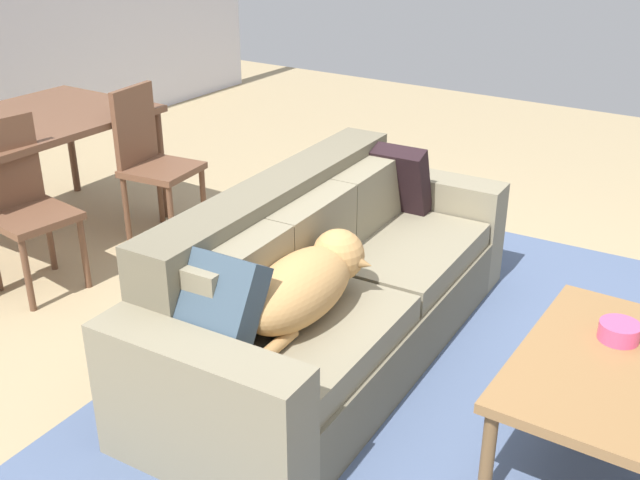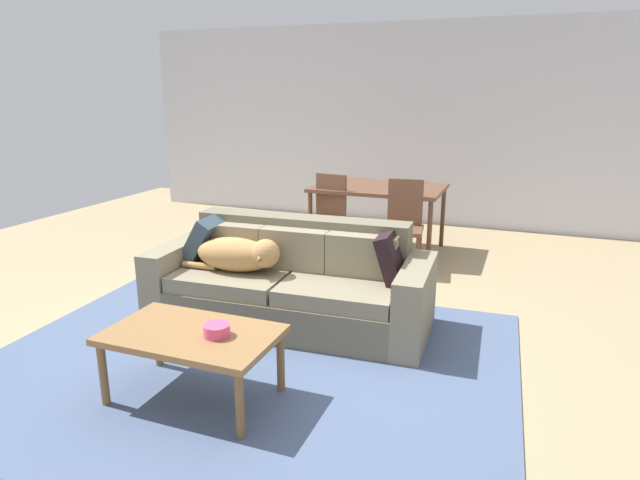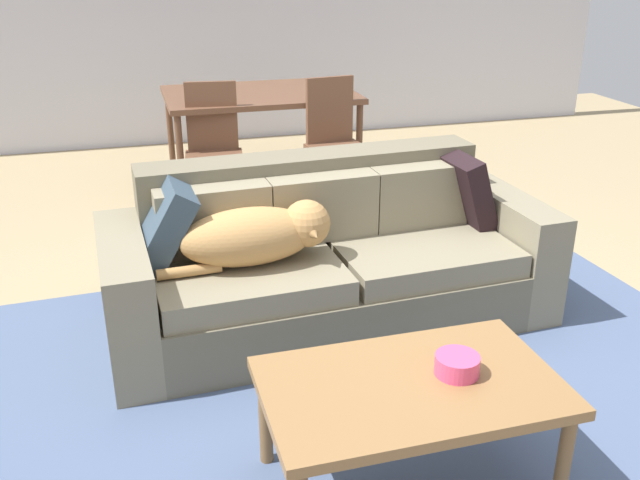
% 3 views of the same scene
% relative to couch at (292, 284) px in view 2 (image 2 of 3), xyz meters
% --- Properties ---
extents(ground_plane, '(10.00, 10.00, 0.00)m').
position_rel_couch_xyz_m(ground_plane, '(0.09, -0.16, -0.32)').
color(ground_plane, tan).
extents(back_partition, '(8.00, 0.12, 2.70)m').
position_rel_couch_xyz_m(back_partition, '(0.09, 3.84, 1.03)').
color(back_partition, silver).
rests_on(back_partition, ground).
extents(area_rug, '(3.72, 3.05, 0.01)m').
position_rel_couch_xyz_m(area_rug, '(0.00, -0.78, -0.31)').
color(area_rug, slate).
rests_on(area_rug, ground).
extents(couch, '(2.25, 0.98, 0.82)m').
position_rel_couch_xyz_m(couch, '(0.00, 0.00, 0.00)').
color(couch, '#6B634F').
rests_on(couch, ground).
extents(dog_on_left_cushion, '(0.82, 0.34, 0.29)m').
position_rel_couch_xyz_m(dog_on_left_cushion, '(-0.37, -0.15, 0.25)').
color(dog_on_left_cushion, tan).
rests_on(dog_on_left_cushion, couch).
extents(throw_pillow_by_left_arm, '(0.33, 0.41, 0.41)m').
position_rel_couch_xyz_m(throw_pillow_by_left_arm, '(-0.80, 0.01, 0.29)').
color(throw_pillow_by_left_arm, '#384A5A').
rests_on(throw_pillow_by_left_arm, couch).
extents(throw_pillow_by_right_arm, '(0.24, 0.40, 0.40)m').
position_rel_couch_xyz_m(throw_pillow_by_right_arm, '(0.79, 0.09, 0.29)').
color(throw_pillow_by_right_arm, black).
rests_on(throw_pillow_by_right_arm, couch).
extents(coffee_table, '(1.01, 0.62, 0.45)m').
position_rel_couch_xyz_m(coffee_table, '(-0.08, -1.28, 0.08)').
color(coffee_table, olive).
rests_on(coffee_table, ground).
extents(bowl_on_coffee_table, '(0.16, 0.16, 0.07)m').
position_rel_couch_xyz_m(bowl_on_coffee_table, '(0.09, -1.27, 0.16)').
color(bowl_on_coffee_table, '#EA4C7F').
rests_on(bowl_on_coffee_table, coffee_table).
extents(dining_table, '(1.44, 0.98, 0.76)m').
position_rel_couch_xyz_m(dining_table, '(0.11, 2.24, 0.38)').
color(dining_table, brown).
rests_on(dining_table, ground).
extents(dining_chair_near_left, '(0.45, 0.45, 0.94)m').
position_rel_couch_xyz_m(dining_chair_near_left, '(-0.33, 1.71, 0.19)').
color(dining_chair_near_left, brown).
rests_on(dining_chair_near_left, ground).
extents(dining_chair_near_right, '(0.45, 0.45, 0.94)m').
position_rel_couch_xyz_m(dining_chair_near_right, '(0.54, 1.63, 0.20)').
color(dining_chair_near_right, brown).
rests_on(dining_chair_near_right, ground).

